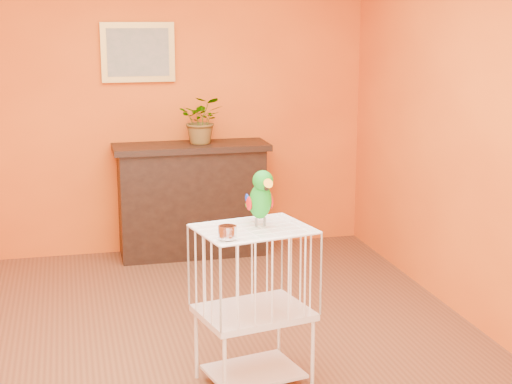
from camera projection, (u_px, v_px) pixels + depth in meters
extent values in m
plane|color=brown|center=(180.00, 352.00, 4.89)|extent=(4.50, 4.50, 0.00)
plane|color=orange|center=(139.00, 105.00, 6.74)|extent=(4.00, 0.00, 4.00)
plane|color=orange|center=(275.00, 260.00, 2.47)|extent=(4.00, 0.00, 4.00)
plane|color=orange|center=(483.00, 135.00, 5.07)|extent=(0.00, 4.50, 4.50)
cube|color=black|center=(192.00, 203.00, 6.80)|extent=(1.24, 0.41, 0.93)
cube|color=black|center=(191.00, 147.00, 6.69)|extent=(1.32, 0.48, 0.05)
cube|color=black|center=(195.00, 208.00, 6.62)|extent=(0.87, 0.02, 0.46)
cube|color=brown|center=(163.00, 217.00, 6.72)|extent=(0.05, 0.19, 0.29)
cube|color=#2E4120|center=(173.00, 217.00, 6.73)|extent=(0.05, 0.19, 0.29)
cube|color=brown|center=(184.00, 216.00, 6.76)|extent=(0.05, 0.19, 0.29)
cube|color=#2E4120|center=(195.00, 216.00, 6.78)|extent=(0.05, 0.19, 0.29)
cube|color=brown|center=(207.00, 215.00, 6.80)|extent=(0.05, 0.19, 0.29)
imported|color=#26722D|center=(202.00, 125.00, 6.67)|extent=(0.46, 0.49, 0.32)
cube|color=#BB9343|center=(138.00, 52.00, 6.61)|extent=(0.62, 0.03, 0.50)
cube|color=gray|center=(138.00, 52.00, 6.60)|extent=(0.52, 0.01, 0.40)
cube|color=silver|center=(254.00, 371.00, 4.46)|extent=(0.58, 0.49, 0.02)
cube|color=silver|center=(254.00, 312.00, 4.38)|extent=(0.68, 0.57, 0.04)
cube|color=silver|center=(253.00, 229.00, 4.28)|extent=(0.68, 0.57, 0.01)
cylinder|color=silver|center=(225.00, 373.00, 4.14)|extent=(0.02, 0.02, 0.41)
cylinder|color=silver|center=(313.00, 355.00, 4.37)|extent=(0.02, 0.02, 0.41)
cylinder|color=silver|center=(196.00, 345.00, 4.50)|extent=(0.02, 0.02, 0.41)
cylinder|color=silver|center=(279.00, 329.00, 4.73)|extent=(0.02, 0.02, 0.41)
cylinder|color=silver|center=(227.00, 232.00, 4.05)|extent=(0.10, 0.10, 0.07)
cylinder|color=#59544C|center=(256.00, 223.00, 4.32)|extent=(0.01, 0.01, 0.05)
cylinder|color=#59544C|center=(265.00, 222.00, 4.33)|extent=(0.01, 0.01, 0.05)
ellipsoid|color=#12911A|center=(260.00, 201.00, 4.30)|extent=(0.14, 0.19, 0.23)
ellipsoid|color=#12911A|center=(263.00, 181.00, 4.24)|extent=(0.13, 0.13, 0.11)
cone|color=orange|center=(267.00, 185.00, 4.19)|extent=(0.06, 0.08, 0.07)
cone|color=black|center=(266.00, 188.00, 4.21)|extent=(0.03, 0.03, 0.03)
sphere|color=black|center=(258.00, 180.00, 4.20)|extent=(0.02, 0.02, 0.02)
sphere|color=black|center=(271.00, 179.00, 4.23)|extent=(0.02, 0.02, 0.02)
ellipsoid|color=#A50C0C|center=(249.00, 203.00, 4.29)|extent=(0.04, 0.07, 0.08)
ellipsoid|color=navy|center=(270.00, 202.00, 4.33)|extent=(0.04, 0.07, 0.08)
cone|color=#12911A|center=(255.00, 211.00, 4.38)|extent=(0.09, 0.17, 0.12)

